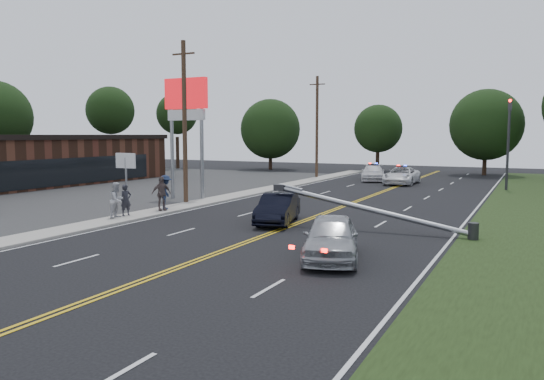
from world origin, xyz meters
The scene contains 24 objects.
ground centered at (0.00, 0.00, 0.00)m, with size 120.00×120.00×0.00m, color black.
parking_lot centered at (-20.00, 10.00, 0.01)m, with size 25.00×60.00×0.01m, color #2D2D2D.
sidewalk centered at (-8.40, 10.00, 0.06)m, with size 1.80×70.00×0.12m, color #A39E93.
centerline_yellow centered at (0.00, 10.00, 0.01)m, with size 0.36×80.00×0.00m, color gold.
pharmacy_building centered at (-27.99, 14.00, 2.20)m, with size 8.40×30.40×4.30m.
pylon_sign centered at (-10.50, 14.00, 6.00)m, with size 3.20×0.35×8.00m.
small_sign centered at (-14.00, 12.00, 2.33)m, with size 1.60×0.14×3.10m.
traffic_signal centered at (8.30, 30.00, 4.21)m, with size 0.28×0.41×7.05m.
fallen_streetlight centered at (4.19, 8.00, 0.92)m, with size 9.36×0.44×1.91m.
utility_pole_mid centered at (-9.20, 12.00, 5.08)m, with size 1.60×0.28×10.00m.
utility_pole_far centered at (-9.20, 34.00, 5.08)m, with size 1.60×0.28×10.00m.
tree_3 centered at (-34.02, 31.94, 7.05)m, with size 5.50×5.50×9.82m.
tree_4 centered at (-30.77, 40.26, 6.89)m, with size 5.18×5.18×9.51m.
tree_5 centered at (-19.15, 43.58, 4.98)m, with size 7.33×7.33×8.65m.
tree_6 centered at (-6.49, 46.57, 4.99)m, with size 5.61×5.61×7.81m.
tree_7 centered at (5.40, 45.45, 5.33)m, with size 7.50×7.50×9.09m.
crashed_sedan centered at (-0.88, 8.02, 0.72)m, with size 1.53×4.38×1.44m, color black.
waiting_sedan centered at (4.05, 2.09, 0.78)m, with size 1.83×4.55×1.55m, color #A4A6AC.
emergency_a centered at (-0.14, 31.22, 0.74)m, with size 2.46×5.33×1.48m, color white.
emergency_b centered at (-3.32, 33.46, 0.74)m, with size 2.07×5.09×1.48m, color silver.
bystander_a centered at (-8.69, 6.03, 0.93)m, with size 0.59×0.39×1.62m, color #24242B.
bystander_b centered at (-8.60, 5.29, 1.02)m, with size 0.88×0.69×1.81m, color #AEAEB3.
bystander_c centered at (-8.30, 8.82, 1.09)m, with size 1.25×0.72×1.94m, color #1C2846.
bystander_d centered at (-8.19, 8.32, 1.07)m, with size 1.11×0.46×1.90m, color #5A4B48.
Camera 1 is at (10.28, -14.99, 4.32)m, focal length 35.00 mm.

